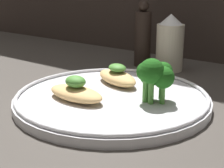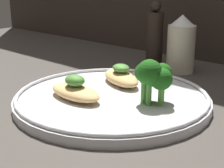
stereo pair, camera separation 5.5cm
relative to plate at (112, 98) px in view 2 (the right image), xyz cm
name	(u,v)px [view 2 (the right image)]	position (x,y,z in cm)	size (l,w,h in cm)	color
ground_plane	(112,107)	(0.00, 0.00, -1.49)	(180.00, 180.00, 1.00)	#3D3833
plate	(112,98)	(0.00, 0.00, 0.00)	(31.62, 31.62, 2.00)	silver
grilled_meat_front	(75,91)	(-3.37, -4.91, 1.75)	(10.48, 5.32, 3.91)	tan
grilled_meat_middle	(121,77)	(-3.13, 5.75, 1.77)	(10.97, 8.07, 3.68)	tan
broccoli_bunch	(153,76)	(6.81, 1.64, 4.78)	(5.86, 6.26, 7.03)	#4C8E38
sauce_bottle	(181,45)	(-2.58, 24.53, 4.90)	(5.93, 5.93, 12.32)	beige
pepper_grinder	(155,37)	(-9.54, 24.53, 5.77)	(3.76, 3.76, 14.83)	black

